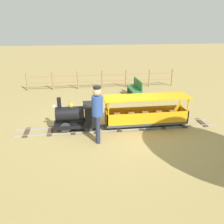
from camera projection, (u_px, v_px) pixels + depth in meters
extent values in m
plane|color=#A38C51|center=(115.00, 128.00, 7.75)|extent=(60.00, 60.00, 0.00)
cube|color=gray|center=(119.00, 130.00, 7.55)|extent=(0.03, 6.40, 0.04)
cube|color=gray|center=(117.00, 124.00, 7.97)|extent=(0.03, 6.40, 0.04)
cube|color=#4C3828|center=(201.00, 123.00, 8.13)|extent=(0.69, 0.14, 0.03)
cube|color=#4C3828|center=(181.00, 124.00, 8.03)|extent=(0.69, 0.14, 0.03)
cube|color=#4C3828|center=(161.00, 125.00, 7.94)|extent=(0.69, 0.14, 0.03)
cube|color=#4C3828|center=(140.00, 126.00, 7.85)|extent=(0.69, 0.14, 0.03)
cube|color=#4C3828|center=(118.00, 127.00, 7.76)|extent=(0.69, 0.14, 0.03)
cube|color=#4C3828|center=(96.00, 129.00, 7.67)|extent=(0.69, 0.14, 0.03)
cube|color=#4C3828|center=(73.00, 130.00, 7.57)|extent=(0.69, 0.14, 0.03)
cube|color=#4C3828|center=(50.00, 131.00, 7.48)|extent=(0.69, 0.14, 0.03)
cube|color=#4C3828|center=(27.00, 133.00, 7.39)|extent=(0.69, 0.14, 0.03)
cube|color=black|center=(77.00, 124.00, 7.52)|extent=(0.57, 1.40, 0.10)
cylinder|color=black|center=(70.00, 114.00, 7.37)|extent=(0.44, 0.85, 0.44)
cylinder|color=#B7932D|center=(56.00, 114.00, 7.32)|extent=(0.37, 0.02, 0.37)
cylinder|color=black|center=(59.00, 103.00, 7.20)|extent=(0.12, 0.12, 0.31)
sphere|color=#B7932D|center=(71.00, 105.00, 7.29)|extent=(0.16, 0.16, 0.16)
cube|color=black|center=(92.00, 113.00, 7.47)|extent=(0.57, 0.45, 0.55)
cube|color=black|center=(92.00, 104.00, 7.37)|extent=(0.65, 0.53, 0.04)
sphere|color=#F2EAB2|center=(54.00, 106.00, 7.22)|extent=(0.10, 0.10, 0.10)
cylinder|color=#2D2D2D|center=(65.00, 128.00, 7.27)|extent=(0.05, 0.32, 0.32)
cylinder|color=#2D2D2D|center=(66.00, 122.00, 7.69)|extent=(0.05, 0.32, 0.32)
cylinder|color=#2D2D2D|center=(89.00, 126.00, 7.36)|extent=(0.05, 0.32, 0.32)
cylinder|color=#2D2D2D|center=(88.00, 121.00, 7.78)|extent=(0.05, 0.32, 0.32)
cube|color=#3F3F3F|center=(146.00, 121.00, 7.82)|extent=(0.65, 2.60, 0.08)
cube|color=orange|center=(149.00, 118.00, 7.46)|extent=(0.04, 2.60, 0.35)
cube|color=orange|center=(143.00, 112.00, 8.03)|extent=(0.04, 2.60, 0.35)
cube|color=orange|center=(106.00, 117.00, 7.58)|extent=(0.65, 0.04, 0.35)
cube|color=orange|center=(184.00, 113.00, 7.91)|extent=(0.65, 0.04, 0.35)
cylinder|color=orange|center=(108.00, 114.00, 7.24)|extent=(0.04, 0.04, 0.75)
cylinder|color=orange|center=(106.00, 108.00, 7.78)|extent=(0.04, 0.04, 0.75)
cylinder|color=orange|center=(188.00, 110.00, 7.56)|extent=(0.04, 0.04, 0.75)
cylinder|color=orange|center=(180.00, 104.00, 8.11)|extent=(0.04, 0.04, 0.75)
cube|color=orange|center=(147.00, 97.00, 7.53)|extent=(0.75, 2.70, 0.04)
cube|color=olive|center=(173.00, 115.00, 7.88)|extent=(0.49, 0.20, 0.24)
cube|color=olive|center=(160.00, 116.00, 7.82)|extent=(0.49, 0.20, 0.24)
cube|color=olive|center=(146.00, 116.00, 7.76)|extent=(0.49, 0.20, 0.24)
cube|color=olive|center=(132.00, 117.00, 7.70)|extent=(0.49, 0.20, 0.24)
cube|color=olive|center=(118.00, 118.00, 7.64)|extent=(0.49, 0.20, 0.24)
cylinder|color=#262626|center=(119.00, 126.00, 7.50)|extent=(0.04, 0.24, 0.24)
cylinder|color=#262626|center=(117.00, 120.00, 7.92)|extent=(0.04, 0.24, 0.24)
cylinder|color=#262626|center=(175.00, 123.00, 7.73)|extent=(0.04, 0.24, 0.24)
cylinder|color=#262626|center=(170.00, 118.00, 8.15)|extent=(0.04, 0.24, 0.24)
cylinder|color=#282D47|center=(98.00, 130.00, 6.64)|extent=(0.12, 0.12, 0.80)
cylinder|color=#282D47|center=(97.00, 127.00, 6.80)|extent=(0.12, 0.12, 0.80)
cylinder|color=#2D4C99|center=(97.00, 106.00, 6.48)|extent=(0.30, 0.30, 0.55)
sphere|color=tan|center=(97.00, 92.00, 6.35)|extent=(0.22, 0.22, 0.22)
cylinder|color=black|center=(97.00, 87.00, 6.30)|extent=(0.20, 0.20, 0.06)
cube|color=#2D6B33|center=(134.00, 89.00, 10.68)|extent=(1.31, 0.44, 0.06)
cube|color=#2D6B33|center=(138.00, 84.00, 10.64)|extent=(1.30, 0.08, 0.40)
cube|color=#333333|center=(137.00, 97.00, 10.23)|extent=(0.09, 0.32, 0.42)
cube|color=#333333|center=(131.00, 90.00, 11.28)|extent=(0.09, 0.32, 0.42)
cylinder|color=#93754C|center=(172.00, 77.00, 12.73)|extent=(0.08, 0.08, 0.90)
cylinder|color=#93754C|center=(149.00, 78.00, 12.57)|extent=(0.08, 0.08, 0.90)
cylinder|color=#93754C|center=(126.00, 79.00, 12.41)|extent=(0.08, 0.08, 0.90)
cylinder|color=#93754C|center=(102.00, 80.00, 12.25)|extent=(0.08, 0.08, 0.90)
cylinder|color=#93754C|center=(78.00, 80.00, 12.09)|extent=(0.08, 0.08, 0.90)
cylinder|color=#93754C|center=(53.00, 81.00, 11.93)|extent=(0.08, 0.08, 0.90)
cylinder|color=#93754C|center=(27.00, 82.00, 11.77)|extent=(0.08, 0.08, 0.90)
cube|color=#93754C|center=(102.00, 75.00, 12.17)|extent=(0.04, 7.40, 0.06)
cube|color=#93754C|center=(102.00, 81.00, 12.28)|extent=(0.04, 7.40, 0.06)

